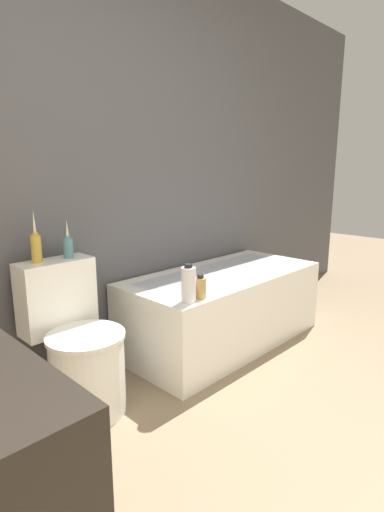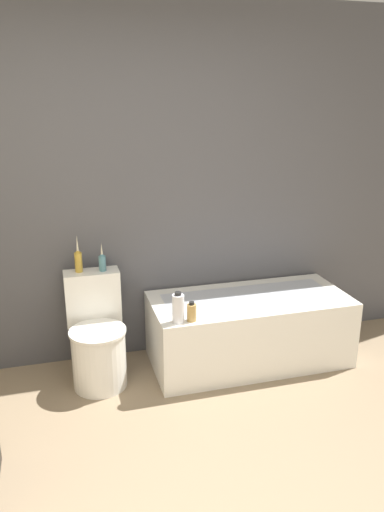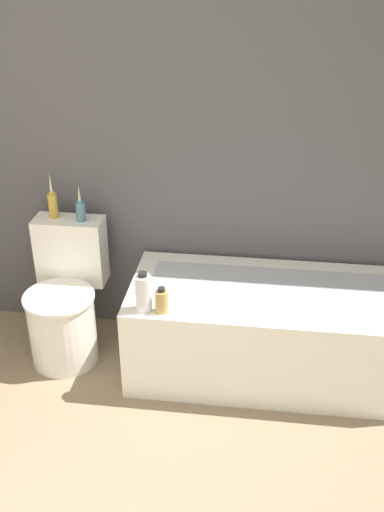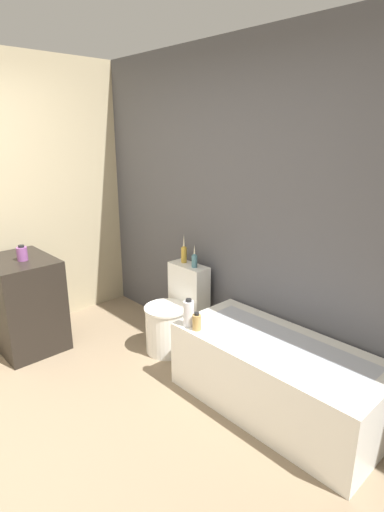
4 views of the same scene
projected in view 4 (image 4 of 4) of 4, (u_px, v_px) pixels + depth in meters
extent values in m
cube|color=#4C4C51|center=(231.00, 207.00, 3.31)|extent=(6.40, 0.06, 2.60)
cube|color=tan|center=(3.00, 200.00, 3.67)|extent=(0.06, 6.40, 2.60)
cube|color=white|center=(276.00, 376.00, 2.80)|extent=(1.47, 0.68, 0.51)
cube|color=#B7BCC6|center=(278.00, 344.00, 2.73)|extent=(1.27, 0.48, 0.01)
cylinder|color=white|center=(167.00, 330.00, 3.57)|extent=(0.37, 0.37, 0.41)
cylinder|color=white|center=(166.00, 308.00, 3.51)|extent=(0.39, 0.39, 0.02)
cube|color=white|center=(189.00, 285.00, 3.64)|extent=(0.39, 0.17, 0.39)
cube|color=black|center=(24.00, 303.00, 3.61)|extent=(0.70, 0.53, 0.84)
cylinder|color=#8C4C8C|center=(22.00, 254.00, 3.43)|extent=(0.09, 0.09, 0.12)
cylinder|color=black|center=(21.00, 246.00, 3.41)|extent=(0.05, 0.05, 0.02)
cylinder|color=gold|center=(184.00, 255.00, 3.63)|extent=(0.05, 0.05, 0.14)
sphere|color=gold|center=(184.00, 248.00, 3.61)|extent=(0.03, 0.03, 0.03)
cone|color=beige|center=(184.00, 241.00, 3.59)|extent=(0.02, 0.02, 0.13)
cylinder|color=teal|center=(194.00, 261.00, 3.51)|extent=(0.05, 0.05, 0.11)
sphere|color=teal|center=(194.00, 255.00, 3.49)|extent=(0.03, 0.03, 0.03)
cone|color=beige|center=(194.00, 250.00, 3.48)|extent=(0.02, 0.02, 0.10)
cylinder|color=silver|center=(189.00, 314.00, 2.96)|extent=(0.08, 0.08, 0.19)
cylinder|color=black|center=(189.00, 300.00, 2.92)|extent=(0.04, 0.04, 0.02)
cylinder|color=tan|center=(197.00, 322.00, 2.90)|extent=(0.06, 0.06, 0.12)
cylinder|color=black|center=(197.00, 314.00, 2.88)|extent=(0.04, 0.04, 0.02)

